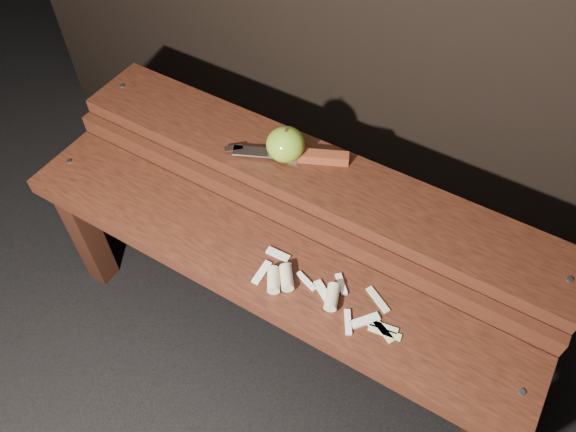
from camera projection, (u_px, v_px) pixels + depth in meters
The scene contains 6 objects.
ground at pixel (277, 332), 1.55m from camera, with size 60.00×60.00×0.00m, color black.
bench_front_tier at pixel (260, 280), 1.24m from camera, with size 1.20×0.20×0.42m.
bench_rear_tier at pixel (311, 195), 1.31m from camera, with size 1.20×0.21×0.50m.
apple at pixel (286, 144), 1.24m from camera, with size 0.09×0.09×0.09m.
knife at pixel (307, 156), 1.26m from camera, with size 0.27×0.14×0.03m.
apple_scraps at pixel (307, 288), 1.14m from camera, with size 0.33×0.13×0.03m.
Camera 1 is at (0.40, -0.60, 1.41)m, focal length 35.00 mm.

